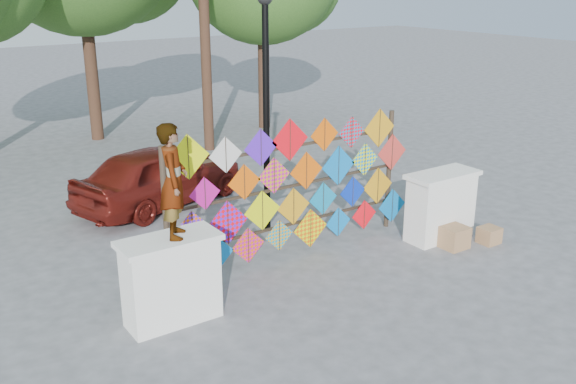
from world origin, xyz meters
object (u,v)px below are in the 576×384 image
object	(u,v)px
kite_rack	(297,188)
vendor_woman	(173,181)
sedan	(160,175)
lamppost	(266,91)

from	to	relation	value
kite_rack	vendor_woman	distance (m)	2.95
kite_rack	vendor_woman	world-z (taller)	vendor_woman
kite_rack	sedan	bearing A→B (deg)	103.56
sedan	kite_rack	bearing A→B (deg)	176.08
vendor_woman	lamppost	distance (m)	3.68
lamppost	sedan	bearing A→B (deg)	114.22
sedan	lamppost	xyz separation A→B (m)	(1.11, -2.47, 2.03)
sedan	vendor_woman	bearing A→B (deg)	141.75
lamppost	vendor_woman	bearing A→B (deg)	-142.62
kite_rack	lamppost	world-z (taller)	lamppost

